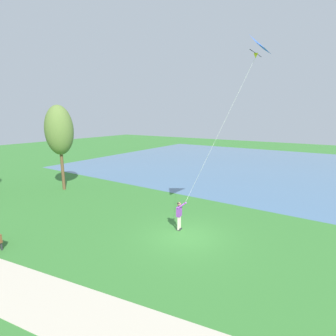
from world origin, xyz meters
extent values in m
plane|color=#33702D|center=(0.00, 0.00, 0.00)|extent=(120.00, 120.00, 0.00)
cube|color=#476B8E|center=(24.57, 4.00, 0.00)|extent=(36.00, 44.00, 0.01)
cube|color=#B7AD99|center=(-7.49, 2.00, 0.01)|extent=(8.05, 31.92, 0.02)
cube|color=#232328|center=(0.62, 0.73, 0.03)|extent=(0.14, 0.25, 0.06)
cylinder|color=beige|center=(0.61, 0.75, 0.45)|extent=(0.14, 0.14, 0.82)
cube|color=#232328|center=(0.38, 0.70, 0.03)|extent=(0.14, 0.25, 0.06)
cylinder|color=beige|center=(0.38, 0.72, 0.45)|extent=(0.14, 0.14, 0.82)
cube|color=#753899|center=(0.49, 0.73, 1.16)|extent=(0.42, 0.27, 0.60)
sphere|color=#996B4C|center=(0.49, 0.73, 1.62)|extent=(0.22, 0.22, 0.22)
ellipsoid|color=black|center=(0.49, 0.75, 1.66)|extent=(0.25, 0.25, 0.13)
cylinder|color=#753899|center=(0.61, 0.53, 1.61)|extent=(0.29, 0.55, 0.43)
cylinder|color=#753899|center=(0.44, 0.50, 1.61)|extent=(0.40, 0.50, 0.43)
sphere|color=#996B4C|center=(0.54, 0.36, 1.74)|extent=(0.10, 0.10, 0.10)
pyramid|color=blue|center=(1.00, -2.69, 9.97)|extent=(1.89, 0.83, 0.75)
cone|color=yellow|center=(0.98, -3.06, 9.52)|extent=(0.21, 0.21, 0.22)
cylinder|color=black|center=(0.98, -3.06, 9.63)|extent=(1.77, 0.08, 0.02)
cylinder|color=silver|center=(0.76, -1.35, 5.60)|extent=(0.45, 3.43, 7.73)
cube|color=#2D2D33|center=(-6.62, 7.07, 0.23)|extent=(0.07, 0.07, 0.45)
cylinder|color=brown|center=(1.87, 14.21, 1.99)|extent=(0.27, 0.27, 3.98)
ellipsoid|color=#567033|center=(1.87, 14.21, 5.54)|extent=(2.44, 2.51, 4.45)
camera|label=1|loc=(-11.72, -6.58, 6.74)|focal=26.88mm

